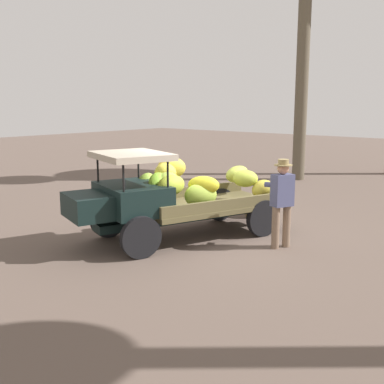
{
  "coord_description": "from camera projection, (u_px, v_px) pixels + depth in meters",
  "views": [
    {
      "loc": [
        7.6,
        5.95,
        2.77
      ],
      "look_at": [
        0.2,
        -0.29,
        0.93
      ],
      "focal_mm": 44.44,
      "sensor_mm": 36.0,
      "label": 1
    }
  ],
  "objects": [
    {
      "name": "ground_plane",
      "position": [
        209.0,
        236.0,
        9.99
      ],
      "size": [
        60.0,
        60.0,
        0.0
      ],
      "primitive_type": "plane",
      "color": "brown"
    },
    {
      "name": "truck",
      "position": [
        167.0,
        195.0,
        9.6
      ],
      "size": [
        4.66,
        2.86,
        1.83
      ],
      "rotation": [
        0.0,
        0.0,
        -0.33
      ],
      "color": "black",
      "rests_on": "ground"
    },
    {
      "name": "farmer",
      "position": [
        282.0,
        198.0,
        9.02
      ],
      "size": [
        0.56,
        0.53,
        1.72
      ],
      "rotation": [
        0.0,
        0.0,
        -1.98
      ],
      "color": "#806753",
      "rests_on": "ground"
    },
    {
      "name": "wooden_crate",
      "position": [
        256.0,
        206.0,
        11.69
      ],
      "size": [
        0.6,
        0.54,
        0.52
      ],
      "primitive_type": "cube",
      "rotation": [
        0.0,
        0.0,
        0.34
      ],
      "color": "olive",
      "rests_on": "ground"
    }
  ]
}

